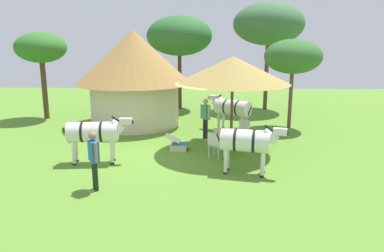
{
  "coord_description": "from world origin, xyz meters",
  "views": [
    {
      "loc": [
        1.16,
        -12.61,
        4.03
      ],
      "look_at": [
        0.77,
        0.22,
        1.0
      ],
      "focal_mm": 34.84,
      "sensor_mm": 36.0,
      "label": 1
    }
  ],
  "objects_px": {
    "shade_umbrella": "(233,70)",
    "standing_watcher": "(94,155)",
    "patio_chair_west_end": "(243,130)",
    "guest_beside_umbrella": "(205,115)",
    "zebra_by_umbrella": "(94,132)",
    "acacia_tree_left_background": "(269,24)",
    "thatched_hut": "(134,73)",
    "zebra_nearest_camera": "(247,141)",
    "zebra_toward_hut": "(232,108)",
    "acacia_tree_right_background": "(179,36)",
    "patio_dining_table": "(231,133)",
    "acacia_tree_far_lawn": "(41,48)",
    "patio_chair_near_lawn": "(215,144)",
    "acacia_tree_behind_hut": "(293,57)",
    "striped_lounge_chair": "(177,143)"
  },
  "relations": [
    {
      "from": "standing_watcher",
      "to": "acacia_tree_left_background",
      "type": "height_order",
      "value": "acacia_tree_left_background"
    },
    {
      "from": "guest_beside_umbrella",
      "to": "acacia_tree_left_background",
      "type": "distance_m",
      "value": 8.36
    },
    {
      "from": "patio_dining_table",
      "to": "zebra_nearest_camera",
      "type": "relative_size",
      "value": 0.64
    },
    {
      "from": "acacia_tree_left_background",
      "to": "acacia_tree_behind_hut",
      "type": "bearing_deg",
      "value": -85.22
    },
    {
      "from": "guest_beside_umbrella",
      "to": "zebra_nearest_camera",
      "type": "height_order",
      "value": "guest_beside_umbrella"
    },
    {
      "from": "shade_umbrella",
      "to": "standing_watcher",
      "type": "bearing_deg",
      "value": -135.87
    },
    {
      "from": "zebra_by_umbrella",
      "to": "acacia_tree_left_background",
      "type": "distance_m",
      "value": 12.65
    },
    {
      "from": "thatched_hut",
      "to": "patio_chair_west_end",
      "type": "xyz_separation_m",
      "value": [
        4.8,
        -3.03,
        -1.95
      ]
    },
    {
      "from": "patio_chair_near_lawn",
      "to": "standing_watcher",
      "type": "height_order",
      "value": "standing_watcher"
    },
    {
      "from": "patio_chair_west_end",
      "to": "acacia_tree_left_background",
      "type": "bearing_deg",
      "value": -76.81
    },
    {
      "from": "guest_beside_umbrella",
      "to": "shade_umbrella",
      "type": "bearing_deg",
      "value": -0.25
    },
    {
      "from": "guest_beside_umbrella",
      "to": "zebra_toward_hut",
      "type": "bearing_deg",
      "value": 107.81
    },
    {
      "from": "patio_chair_west_end",
      "to": "guest_beside_umbrella",
      "type": "height_order",
      "value": "guest_beside_umbrella"
    },
    {
      "from": "zebra_toward_hut",
      "to": "acacia_tree_far_lawn",
      "type": "distance_m",
      "value": 9.92
    },
    {
      "from": "shade_umbrella",
      "to": "zebra_by_umbrella",
      "type": "relative_size",
      "value": 1.78
    },
    {
      "from": "zebra_nearest_camera",
      "to": "zebra_by_umbrella",
      "type": "distance_m",
      "value": 4.94
    },
    {
      "from": "thatched_hut",
      "to": "zebra_by_umbrella",
      "type": "bearing_deg",
      "value": -93.29
    },
    {
      "from": "thatched_hut",
      "to": "acacia_tree_right_background",
      "type": "height_order",
      "value": "acacia_tree_right_background"
    },
    {
      "from": "thatched_hut",
      "to": "acacia_tree_right_background",
      "type": "distance_m",
      "value": 4.98
    },
    {
      "from": "acacia_tree_far_lawn",
      "to": "zebra_toward_hut",
      "type": "bearing_deg",
      "value": -14.49
    },
    {
      "from": "patio_dining_table",
      "to": "patio_chair_near_lawn",
      "type": "height_order",
      "value": "patio_chair_near_lawn"
    },
    {
      "from": "zebra_nearest_camera",
      "to": "acacia_tree_left_background",
      "type": "bearing_deg",
      "value": -179.1
    },
    {
      "from": "zebra_by_umbrella",
      "to": "thatched_hut",
      "type": "bearing_deg",
      "value": 171.08
    },
    {
      "from": "acacia_tree_right_background",
      "to": "acacia_tree_far_lawn",
      "type": "distance_m",
      "value": 7.36
    },
    {
      "from": "zebra_nearest_camera",
      "to": "zebra_toward_hut",
      "type": "bearing_deg",
      "value": -166.3
    },
    {
      "from": "patio_dining_table",
      "to": "standing_watcher",
      "type": "xyz_separation_m",
      "value": [
        -3.95,
        -3.83,
        0.33
      ]
    },
    {
      "from": "patio_chair_near_lawn",
      "to": "zebra_nearest_camera",
      "type": "distance_m",
      "value": 1.81
    },
    {
      "from": "patio_chair_near_lawn",
      "to": "standing_watcher",
      "type": "xyz_separation_m",
      "value": [
        -3.33,
        -2.86,
        0.46
      ]
    },
    {
      "from": "zebra_by_umbrella",
      "to": "acacia_tree_right_background",
      "type": "xyz_separation_m",
      "value": [
        2.17,
        9.92,
        3.11
      ]
    },
    {
      "from": "guest_beside_umbrella",
      "to": "zebra_by_umbrella",
      "type": "xyz_separation_m",
      "value": [
        -3.64,
        -3.17,
        0.04
      ]
    },
    {
      "from": "patio_chair_west_end",
      "to": "acacia_tree_right_background",
      "type": "height_order",
      "value": "acacia_tree_right_background"
    },
    {
      "from": "standing_watcher",
      "to": "shade_umbrella",
      "type": "bearing_deg",
      "value": 103.75
    },
    {
      "from": "striped_lounge_chair",
      "to": "acacia_tree_left_background",
      "type": "height_order",
      "value": "acacia_tree_left_background"
    },
    {
      "from": "shade_umbrella",
      "to": "patio_dining_table",
      "type": "xyz_separation_m",
      "value": [
        0.0,
        0.0,
        -2.29
      ]
    },
    {
      "from": "standing_watcher",
      "to": "acacia_tree_left_background",
      "type": "relative_size",
      "value": 0.27
    },
    {
      "from": "thatched_hut",
      "to": "guest_beside_umbrella",
      "type": "distance_m",
      "value": 4.37
    },
    {
      "from": "standing_watcher",
      "to": "zebra_by_umbrella",
      "type": "relative_size",
      "value": 0.71
    },
    {
      "from": "shade_umbrella",
      "to": "patio_chair_near_lawn",
      "type": "bearing_deg",
      "value": -122.52
    },
    {
      "from": "standing_watcher",
      "to": "acacia_tree_behind_hut",
      "type": "distance_m",
      "value": 10.39
    },
    {
      "from": "thatched_hut",
      "to": "guest_beside_umbrella",
      "type": "height_order",
      "value": "thatched_hut"
    },
    {
      "from": "zebra_by_umbrella",
      "to": "acacia_tree_right_background",
      "type": "height_order",
      "value": "acacia_tree_right_background"
    },
    {
      "from": "acacia_tree_right_background",
      "to": "acacia_tree_left_background",
      "type": "bearing_deg",
      "value": -1.87
    },
    {
      "from": "striped_lounge_chair",
      "to": "zebra_toward_hut",
      "type": "xyz_separation_m",
      "value": [
        2.2,
        2.92,
        0.8
      ]
    },
    {
      "from": "zebra_nearest_camera",
      "to": "patio_chair_west_end",
      "type": "bearing_deg",
      "value": -171.42
    },
    {
      "from": "patio_chair_west_end",
      "to": "standing_watcher",
      "type": "bearing_deg",
      "value": 75.82
    },
    {
      "from": "guest_beside_umbrella",
      "to": "acacia_tree_behind_hut",
      "type": "height_order",
      "value": "acacia_tree_behind_hut"
    },
    {
      "from": "acacia_tree_behind_hut",
      "to": "acacia_tree_far_lawn",
      "type": "distance_m",
      "value": 12.13
    },
    {
      "from": "patio_chair_near_lawn",
      "to": "acacia_tree_right_background",
      "type": "xyz_separation_m",
      "value": [
        -1.79,
        9.3,
        3.63
      ]
    },
    {
      "from": "thatched_hut",
      "to": "acacia_tree_left_background",
      "type": "distance_m",
      "value": 8.29
    },
    {
      "from": "thatched_hut",
      "to": "acacia_tree_left_background",
      "type": "height_order",
      "value": "acacia_tree_left_background"
    }
  ]
}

